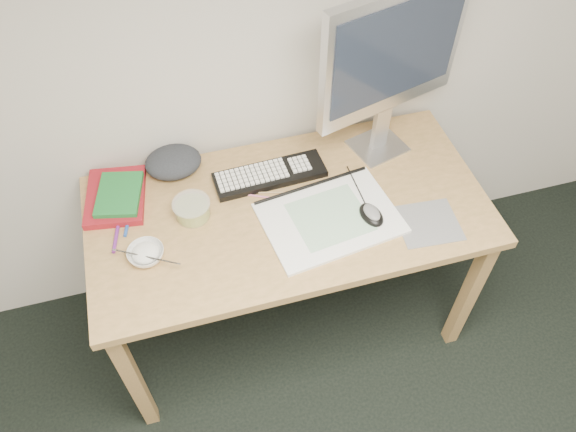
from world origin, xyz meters
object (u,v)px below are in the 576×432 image
object	(u,v)px
sketchpad	(330,218)
desk	(288,223)
monitor	(393,57)
keyboard	(270,175)
rice_bowl	(146,254)

from	to	relation	value
sketchpad	desk	bearing A→B (deg)	136.74
sketchpad	monitor	distance (m)	0.57
desk	keyboard	size ratio (longest dim) A/B	3.43
monitor	desk	bearing A→B (deg)	-169.16
desk	keyboard	xyz separation A→B (m)	(-0.03, 0.16, 0.09)
desk	sketchpad	world-z (taller)	sketchpad
keyboard	monitor	bearing A→B (deg)	2.96
keyboard	desk	bearing A→B (deg)	-83.65
desk	rice_bowl	size ratio (longest dim) A/B	11.74
monitor	rice_bowl	bearing A→B (deg)	-178.24
sketchpad	monitor	size ratio (longest dim) A/B	0.70
sketchpad	rice_bowl	bearing A→B (deg)	171.44
sketchpad	rice_bowl	distance (m)	0.63
keyboard	rice_bowl	bearing A→B (deg)	-155.90
sketchpad	monitor	xyz separation A→B (m)	(0.29, 0.29, 0.40)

